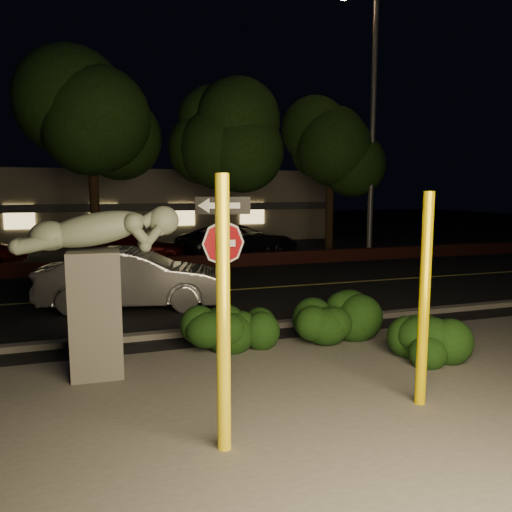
{
  "coord_description": "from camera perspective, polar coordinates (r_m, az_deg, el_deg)",
  "views": [
    {
      "loc": [
        -2.63,
        -6.91,
        2.97
      ],
      "look_at": [
        0.54,
        2.71,
        1.6
      ],
      "focal_mm": 35.0,
      "sensor_mm": 36.0,
      "label": 1
    }
  ],
  "objects": [
    {
      "name": "hedge_center",
      "position": [
        9.33,
        -2.71,
        -7.57
      ],
      "size": [
        1.99,
        0.97,
        1.03
      ],
      "primitive_type": "ellipsoid",
      "rotation": [
        0.0,
        0.0,
        -0.02
      ],
      "color": "black",
      "rests_on": "ground"
    },
    {
      "name": "road",
      "position": [
        14.46,
        -7.4,
        -4.19
      ],
      "size": [
        80.0,
        8.0,
        0.01
      ],
      "primitive_type": "cube",
      "color": "black",
      "rests_on": "ground"
    },
    {
      "name": "tree_far_d",
      "position": [
        22.74,
        8.57,
        13.8
      ],
      "size": [
        4.4,
        4.4,
        7.42
      ],
      "color": "black",
      "rests_on": "ground"
    },
    {
      "name": "parked_car_darkred",
      "position": [
        20.67,
        -13.72,
        0.97
      ],
      "size": [
        4.49,
        2.27,
        1.25
      ],
      "primitive_type": "imported",
      "rotation": [
        0.0,
        0.0,
        1.45
      ],
      "color": "#410508",
      "rests_on": "ground"
    },
    {
      "name": "yellow_pole_right",
      "position": [
        7.12,
        18.68,
        -4.88
      ],
      "size": [
        0.15,
        0.15,
        2.94
      ],
      "primitive_type": "cylinder",
      "color": "#E0BE00",
      "rests_on": "ground"
    },
    {
      "name": "tree_far_b",
      "position": [
        20.34,
        -18.41,
        16.04
      ],
      "size": [
        5.2,
        5.2,
        8.41
      ],
      "color": "black",
      "rests_on": "ground"
    },
    {
      "name": "brick_wall",
      "position": [
        18.6,
        -9.92,
        -0.82
      ],
      "size": [
        40.0,
        0.35,
        0.5
      ],
      "primitive_type": "cube",
      "color": "#461B16",
      "rests_on": "ground"
    },
    {
      "name": "ground",
      "position": [
        17.37,
        -9.28,
        -2.25
      ],
      "size": [
        90.0,
        90.0,
        0.0
      ],
      "primitive_type": "plane",
      "color": "black",
      "rests_on": "ground"
    },
    {
      "name": "sculpture",
      "position": [
        8.2,
        -17.69,
        -1.83
      ],
      "size": [
        2.52,
        0.81,
        2.7
      ],
      "rotation": [
        0.0,
        0.0,
        -0.03
      ],
      "color": "#4C4944",
      "rests_on": "ground"
    },
    {
      "name": "curb",
      "position": [
        10.56,
        -3.15,
        -8.3
      ],
      "size": [
        80.0,
        0.25,
        0.12
      ],
      "primitive_type": "cube",
      "color": "#4C4944",
      "rests_on": "ground"
    },
    {
      "name": "streetlight",
      "position": [
        21.79,
        12.63,
        16.81
      ],
      "size": [
        1.56,
        0.81,
        10.9
      ],
      "rotation": [
        0.0,
        0.0,
        -0.36
      ],
      "color": "#515156",
      "rests_on": "ground"
    },
    {
      "name": "signpost",
      "position": [
        8.78,
        -3.76,
        1.43
      ],
      "size": [
        0.94,
        0.24,
        2.83
      ],
      "rotation": [
        0.0,
        0.0,
        -0.23
      ],
      "color": "black",
      "rests_on": "ground"
    },
    {
      "name": "hedge_far_right",
      "position": [
        9.14,
        18.44,
        -8.12
      ],
      "size": [
        1.67,
        1.18,
        1.08
      ],
      "primitive_type": "ellipsoid",
      "rotation": [
        0.0,
        0.0,
        0.15
      ],
      "color": "black",
      "rests_on": "ground"
    },
    {
      "name": "tree_far_c",
      "position": [
        20.54,
        -3.76,
        15.21
      ],
      "size": [
        4.8,
        4.8,
        7.84
      ],
      "color": "black",
      "rests_on": "ground"
    },
    {
      "name": "patio",
      "position": [
        7.11,
        5.46,
        -16.93
      ],
      "size": [
        14.0,
        6.0,
        0.02
      ],
      "primitive_type": "cube",
      "color": "#4C4944",
      "rests_on": "ground"
    },
    {
      "name": "silver_sedan",
      "position": [
        12.84,
        -13.87,
        -2.5
      ],
      "size": [
        4.75,
        2.47,
        1.49
      ],
      "primitive_type": "imported",
      "rotation": [
        0.0,
        0.0,
        1.36
      ],
      "color": "#B6B6BB",
      "rests_on": "ground"
    },
    {
      "name": "hedge_right",
      "position": [
        9.78,
        8.9,
        -6.47
      ],
      "size": [
        1.92,
        1.19,
        1.18
      ],
      "primitive_type": "ellipsoid",
      "rotation": [
        0.0,
        0.0,
        0.13
      ],
      "color": "black",
      "rests_on": "ground"
    },
    {
      "name": "parked_car_dark",
      "position": [
        21.4,
        -1.95,
        1.69
      ],
      "size": [
        5.6,
        3.33,
        1.46
      ],
      "primitive_type": "imported",
      "rotation": [
        0.0,
        0.0,
        1.75
      ],
      "color": "black",
      "rests_on": "ground"
    },
    {
      "name": "building",
      "position": [
        32.02,
        -13.6,
        5.75
      ],
      "size": [
        22.0,
        10.2,
        4.0
      ],
      "color": "slate",
      "rests_on": "ground"
    },
    {
      "name": "yellow_pole_left",
      "position": [
        5.56,
        -3.77,
        -6.92
      ],
      "size": [
        0.16,
        0.16,
        3.13
      ],
      "primitive_type": "cylinder",
      "color": "yellow",
      "rests_on": "ground"
    },
    {
      "name": "parking_lot",
      "position": [
        24.23,
        -11.88,
        0.51
      ],
      "size": [
        40.0,
        12.0,
        0.01
      ],
      "primitive_type": "cube",
      "color": "black",
      "rests_on": "ground"
    },
    {
      "name": "lane_marking",
      "position": [
        14.46,
        -7.4,
        -4.14
      ],
      "size": [
        80.0,
        0.12,
        0.0
      ],
      "primitive_type": "cube",
      "color": "#BDB74B",
      "rests_on": "road"
    }
  ]
}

